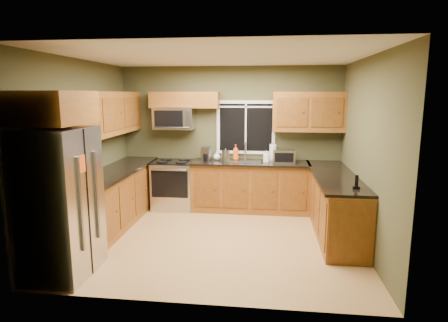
% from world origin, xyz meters
% --- Properties ---
extents(floor, '(4.20, 4.20, 0.00)m').
position_xyz_m(floor, '(0.00, 0.00, 0.00)').
color(floor, '#AF844C').
rests_on(floor, ground).
extents(ceiling, '(4.20, 4.20, 0.00)m').
position_xyz_m(ceiling, '(0.00, 0.00, 2.70)').
color(ceiling, white).
rests_on(ceiling, back_wall).
extents(back_wall, '(4.20, 0.00, 4.20)m').
position_xyz_m(back_wall, '(0.00, 1.80, 1.35)').
color(back_wall, '#454528').
rests_on(back_wall, ground).
extents(front_wall, '(4.20, 0.00, 4.20)m').
position_xyz_m(front_wall, '(0.00, -1.80, 1.35)').
color(front_wall, '#454528').
rests_on(front_wall, ground).
extents(left_wall, '(0.00, 3.60, 3.60)m').
position_xyz_m(left_wall, '(-2.10, 0.00, 1.35)').
color(left_wall, '#454528').
rests_on(left_wall, ground).
extents(right_wall, '(0.00, 3.60, 3.60)m').
position_xyz_m(right_wall, '(2.10, 0.00, 1.35)').
color(right_wall, '#454528').
rests_on(right_wall, ground).
extents(window, '(1.12, 0.03, 1.02)m').
position_xyz_m(window, '(0.30, 1.78, 1.55)').
color(window, white).
rests_on(window, back_wall).
extents(base_cabinets_left, '(0.60, 2.65, 0.90)m').
position_xyz_m(base_cabinets_left, '(-1.80, 0.48, 0.45)').
color(base_cabinets_left, brown).
rests_on(base_cabinets_left, ground).
extents(countertop_left, '(0.65, 2.65, 0.04)m').
position_xyz_m(countertop_left, '(-1.78, 0.48, 0.92)').
color(countertop_left, black).
rests_on(countertop_left, base_cabinets_left).
extents(base_cabinets_back, '(2.17, 0.60, 0.90)m').
position_xyz_m(base_cabinets_back, '(0.42, 1.50, 0.45)').
color(base_cabinets_back, brown).
rests_on(base_cabinets_back, ground).
extents(countertop_back, '(2.17, 0.65, 0.04)m').
position_xyz_m(countertop_back, '(0.42, 1.48, 0.92)').
color(countertop_back, black).
rests_on(countertop_back, base_cabinets_back).
extents(base_cabinets_peninsula, '(0.60, 2.52, 0.90)m').
position_xyz_m(base_cabinets_peninsula, '(1.80, 0.54, 0.45)').
color(base_cabinets_peninsula, brown).
rests_on(base_cabinets_peninsula, ground).
extents(countertop_peninsula, '(0.65, 2.50, 0.04)m').
position_xyz_m(countertop_peninsula, '(1.78, 0.55, 0.92)').
color(countertop_peninsula, black).
rests_on(countertop_peninsula, base_cabinets_peninsula).
extents(upper_cabinets_left, '(0.33, 2.65, 0.72)m').
position_xyz_m(upper_cabinets_left, '(-1.94, 0.48, 1.86)').
color(upper_cabinets_left, brown).
rests_on(upper_cabinets_left, left_wall).
extents(upper_cabinets_back_left, '(1.30, 0.33, 0.30)m').
position_xyz_m(upper_cabinets_back_left, '(-0.85, 1.64, 2.07)').
color(upper_cabinets_back_left, brown).
rests_on(upper_cabinets_back_left, back_wall).
extents(upper_cabinets_back_right, '(1.30, 0.33, 0.72)m').
position_xyz_m(upper_cabinets_back_right, '(1.45, 1.64, 1.86)').
color(upper_cabinets_back_right, brown).
rests_on(upper_cabinets_back_right, back_wall).
extents(upper_cabinet_over_fridge, '(0.72, 0.90, 0.38)m').
position_xyz_m(upper_cabinet_over_fridge, '(-1.74, -1.30, 2.03)').
color(upper_cabinet_over_fridge, brown).
rests_on(upper_cabinet_over_fridge, left_wall).
extents(refrigerator, '(0.74, 0.90, 1.80)m').
position_xyz_m(refrigerator, '(-1.74, -1.30, 0.90)').
color(refrigerator, '#B7B7BC').
rests_on(refrigerator, ground).
extents(range, '(0.76, 0.69, 0.94)m').
position_xyz_m(range, '(-1.05, 1.47, 0.47)').
color(range, '#B7B7BC').
rests_on(range, ground).
extents(microwave, '(0.76, 0.41, 0.42)m').
position_xyz_m(microwave, '(-1.05, 1.61, 1.73)').
color(microwave, '#B7B7BC').
rests_on(microwave, back_wall).
extents(sink, '(0.60, 0.42, 0.36)m').
position_xyz_m(sink, '(0.30, 1.49, 0.95)').
color(sink, slate).
rests_on(sink, countertop_back).
extents(toaster_oven, '(0.40, 0.32, 0.25)m').
position_xyz_m(toaster_oven, '(1.02, 1.44, 1.06)').
color(toaster_oven, '#B7B7BC').
rests_on(toaster_oven, countertop_back).
extents(coffee_maker, '(0.18, 0.23, 0.27)m').
position_xyz_m(coffee_maker, '(-0.42, 1.49, 1.06)').
color(coffee_maker, slate).
rests_on(coffee_maker, countertop_back).
extents(kettle, '(0.16, 0.16, 0.26)m').
position_xyz_m(kettle, '(-0.05, 1.45, 1.06)').
color(kettle, '#B7B7BC').
rests_on(kettle, countertop_back).
extents(paper_towel_roll, '(0.15, 0.15, 0.34)m').
position_xyz_m(paper_towel_roll, '(0.82, 1.68, 1.09)').
color(paper_towel_roll, white).
rests_on(paper_towel_roll, countertop_back).
extents(soap_bottle_a, '(0.14, 0.14, 0.30)m').
position_xyz_m(soap_bottle_a, '(0.12, 1.65, 1.09)').
color(soap_bottle_a, '#E25915').
rests_on(soap_bottle_a, countertop_back).
extents(soap_bottle_b, '(0.10, 0.11, 0.21)m').
position_xyz_m(soap_bottle_b, '(0.70, 1.50, 1.04)').
color(soap_bottle_b, white).
rests_on(soap_bottle_b, countertop_back).
extents(soap_bottle_c, '(0.13, 0.13, 0.17)m').
position_xyz_m(soap_bottle_c, '(-0.24, 1.61, 1.02)').
color(soap_bottle_c, white).
rests_on(soap_bottle_c, countertop_back).
extents(cordless_phone, '(0.09, 0.09, 0.19)m').
position_xyz_m(cordless_phone, '(1.91, -0.35, 1.00)').
color(cordless_phone, black).
rests_on(cordless_phone, countertop_peninsula).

